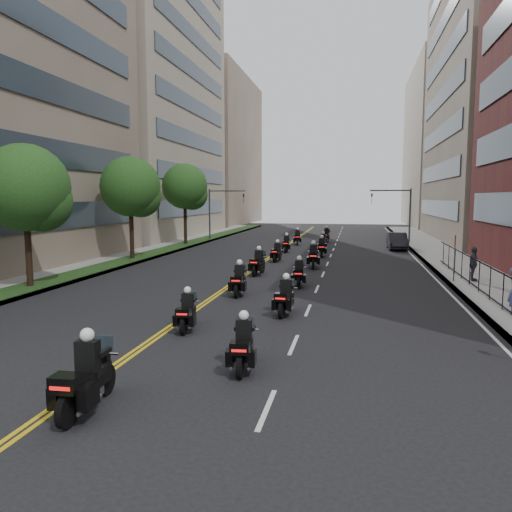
{
  "coord_description": "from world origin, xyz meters",
  "views": [
    {
      "loc": [
        5.02,
        -10.45,
        4.68
      ],
      "look_at": [
        0.5,
        12.44,
        1.94
      ],
      "focal_mm": 35.0,
      "sensor_mm": 36.0,
      "label": 1
    }
  ],
  "objects_px": {
    "motorcycle_10": "(286,244)",
    "pedestrian_c": "(474,264)",
    "motorcycle_1": "(243,347)",
    "motorcycle_5": "(299,274)",
    "motorcycle_12": "(297,238)",
    "motorcycle_9": "(322,248)",
    "motorcycle_3": "(285,298)",
    "motorcycle_8": "(277,253)",
    "motorcycle_11": "(323,242)",
    "motorcycle_6": "(258,263)",
    "motorcycle_13": "(326,236)",
    "motorcycle_2": "(187,313)",
    "parked_sedan": "(397,241)",
    "motorcycle_4": "(239,281)",
    "motorcycle_7": "(313,257)",
    "motorcycle_0": "(85,380)"
  },
  "relations": [
    {
      "from": "motorcycle_10",
      "to": "motorcycle_9",
      "type": "bearing_deg",
      "value": -42.69
    },
    {
      "from": "pedestrian_c",
      "to": "motorcycle_10",
      "type": "bearing_deg",
      "value": 44.7
    },
    {
      "from": "motorcycle_5",
      "to": "parked_sedan",
      "type": "xyz_separation_m",
      "value": [
        6.66,
        20.63,
        0.12
      ]
    },
    {
      "from": "motorcycle_3",
      "to": "motorcycle_13",
      "type": "distance_m",
      "value": 33.12
    },
    {
      "from": "motorcycle_8",
      "to": "parked_sedan",
      "type": "distance_m",
      "value": 14.13
    },
    {
      "from": "motorcycle_8",
      "to": "motorcycle_7",
      "type": "bearing_deg",
      "value": -40.21
    },
    {
      "from": "motorcycle_1",
      "to": "motorcycle_5",
      "type": "height_order",
      "value": "motorcycle_5"
    },
    {
      "from": "motorcycle_13",
      "to": "motorcycle_3",
      "type": "bearing_deg",
      "value": -82.74
    },
    {
      "from": "motorcycle_6",
      "to": "motorcycle_13",
      "type": "bearing_deg",
      "value": 88.35
    },
    {
      "from": "pedestrian_c",
      "to": "motorcycle_3",
      "type": "bearing_deg",
      "value": 138.64
    },
    {
      "from": "motorcycle_2",
      "to": "motorcycle_0",
      "type": "bearing_deg",
      "value": -96.77
    },
    {
      "from": "motorcycle_3",
      "to": "motorcycle_6",
      "type": "xyz_separation_m",
      "value": [
        -3.04,
        9.98,
        0.04
      ]
    },
    {
      "from": "motorcycle_9",
      "to": "motorcycle_13",
      "type": "height_order",
      "value": "motorcycle_13"
    },
    {
      "from": "motorcycle_10",
      "to": "pedestrian_c",
      "type": "height_order",
      "value": "pedestrian_c"
    },
    {
      "from": "motorcycle_4",
      "to": "motorcycle_1",
      "type": "bearing_deg",
      "value": -80.07
    },
    {
      "from": "motorcycle_1",
      "to": "motorcycle_10",
      "type": "height_order",
      "value": "motorcycle_10"
    },
    {
      "from": "motorcycle_8",
      "to": "pedestrian_c",
      "type": "bearing_deg",
      "value": -26.81
    },
    {
      "from": "motorcycle_2",
      "to": "motorcycle_5",
      "type": "distance_m",
      "value": 9.96
    },
    {
      "from": "motorcycle_6",
      "to": "motorcycle_0",
      "type": "bearing_deg",
      "value": -84.73
    },
    {
      "from": "motorcycle_10",
      "to": "motorcycle_11",
      "type": "relative_size",
      "value": 1.05
    },
    {
      "from": "motorcycle_2",
      "to": "motorcycle_13",
      "type": "bearing_deg",
      "value": 78.24
    },
    {
      "from": "motorcycle_1",
      "to": "motorcycle_5",
      "type": "bearing_deg",
      "value": 84.12
    },
    {
      "from": "motorcycle_3",
      "to": "motorcycle_5",
      "type": "bearing_deg",
      "value": 95.82
    },
    {
      "from": "parked_sedan",
      "to": "pedestrian_c",
      "type": "height_order",
      "value": "pedestrian_c"
    },
    {
      "from": "motorcycle_11",
      "to": "motorcycle_13",
      "type": "relative_size",
      "value": 0.92
    },
    {
      "from": "motorcycle_10",
      "to": "motorcycle_13",
      "type": "bearing_deg",
      "value": 72.15
    },
    {
      "from": "motorcycle_6",
      "to": "parked_sedan",
      "type": "relative_size",
      "value": 0.52
    },
    {
      "from": "pedestrian_c",
      "to": "motorcycle_9",
      "type": "bearing_deg",
      "value": 42.34
    },
    {
      "from": "motorcycle_1",
      "to": "motorcycle_8",
      "type": "xyz_separation_m",
      "value": [
        -2.65,
        23.2,
        -0.0
      ]
    },
    {
      "from": "motorcycle_12",
      "to": "motorcycle_9",
      "type": "bearing_deg",
      "value": -78.73
    },
    {
      "from": "motorcycle_0",
      "to": "motorcycle_13",
      "type": "height_order",
      "value": "motorcycle_0"
    },
    {
      "from": "motorcycle_7",
      "to": "motorcycle_12",
      "type": "xyz_separation_m",
      "value": [
        -2.91,
        16.2,
        -0.04
      ]
    },
    {
      "from": "motorcycle_4",
      "to": "motorcycle_6",
      "type": "relative_size",
      "value": 0.98
    },
    {
      "from": "motorcycle_6",
      "to": "motorcycle_11",
      "type": "xyz_separation_m",
      "value": [
        2.92,
        16.22,
        -0.06
      ]
    },
    {
      "from": "motorcycle_1",
      "to": "motorcycle_13",
      "type": "bearing_deg",
      "value": 84.44
    },
    {
      "from": "motorcycle_10",
      "to": "motorcycle_4",
      "type": "bearing_deg",
      "value": -91.2
    },
    {
      "from": "motorcycle_3",
      "to": "motorcycle_5",
      "type": "distance_m",
      "value": 6.5
    },
    {
      "from": "motorcycle_2",
      "to": "motorcycle_11",
      "type": "xyz_separation_m",
      "value": [
        2.97,
        29.23,
        0.02
      ]
    },
    {
      "from": "motorcycle_10",
      "to": "pedestrian_c",
      "type": "relative_size",
      "value": 1.22
    },
    {
      "from": "motorcycle_8",
      "to": "motorcycle_9",
      "type": "relative_size",
      "value": 0.93
    },
    {
      "from": "motorcycle_5",
      "to": "motorcycle_12",
      "type": "distance_m",
      "value": 23.54
    },
    {
      "from": "motorcycle_12",
      "to": "pedestrian_c",
      "type": "height_order",
      "value": "pedestrian_c"
    },
    {
      "from": "motorcycle_3",
      "to": "motorcycle_10",
      "type": "height_order",
      "value": "same"
    },
    {
      "from": "motorcycle_4",
      "to": "motorcycle_10",
      "type": "bearing_deg",
      "value": 87.2
    },
    {
      "from": "motorcycle_0",
      "to": "motorcycle_8",
      "type": "relative_size",
      "value": 1.14
    },
    {
      "from": "motorcycle_4",
      "to": "motorcycle_7",
      "type": "relative_size",
      "value": 0.94
    },
    {
      "from": "motorcycle_9",
      "to": "motorcycle_12",
      "type": "height_order",
      "value": "motorcycle_9"
    },
    {
      "from": "motorcycle_5",
      "to": "pedestrian_c",
      "type": "relative_size",
      "value": 1.19
    },
    {
      "from": "motorcycle_9",
      "to": "motorcycle_13",
      "type": "xyz_separation_m",
      "value": [
        -0.36,
        12.89,
        0.0
      ]
    },
    {
      "from": "motorcycle_11",
      "to": "motorcycle_6",
      "type": "bearing_deg",
      "value": -100.71
    }
  ]
}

